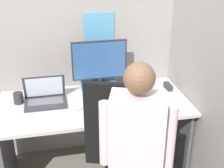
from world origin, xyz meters
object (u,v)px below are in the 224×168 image
(stapler, at_px, (168,86))
(pen_cup, at_px, (18,98))
(paper_box, at_px, (100,88))
(monitor, at_px, (99,62))
(carrot_toy, at_px, (99,111))
(person, at_px, (141,152))
(coffee_mug, at_px, (135,83))
(office_chair, at_px, (126,164))
(laptop, at_px, (45,98))

(stapler, bearing_deg, pen_cup, 179.92)
(paper_box, relative_size, monitor, 0.66)
(paper_box, xyz_separation_m, monitor, (-0.00, 0.00, 0.25))
(stapler, xyz_separation_m, carrot_toy, (-0.71, -0.32, -0.00))
(person, relative_size, coffee_mug, 15.01)
(paper_box, bearing_deg, coffee_mug, 2.71)
(paper_box, distance_m, coffee_mug, 0.34)
(office_chair, bearing_deg, monitor, 91.73)
(laptop, height_order, coffee_mug, laptop)
(monitor, bearing_deg, carrot_toy, -100.78)
(stapler, distance_m, carrot_toy, 0.78)
(person, xyz_separation_m, coffee_mug, (0.26, 1.06, -0.03))
(paper_box, xyz_separation_m, office_chair, (0.03, -0.88, -0.18))
(person, height_order, pen_cup, person)
(stapler, relative_size, office_chair, 0.11)
(monitor, xyz_separation_m, carrot_toy, (-0.08, -0.39, -0.27))
(stapler, xyz_separation_m, person, (-0.56, -0.96, 0.05))
(monitor, height_order, person, person)
(laptop, xyz_separation_m, person, (0.58, -0.92, 0.03))
(carrot_toy, xyz_separation_m, person, (0.16, -0.65, 0.05))
(laptop, distance_m, person, 1.09)
(paper_box, distance_m, laptop, 0.51)
(paper_box, height_order, person, person)
(stapler, bearing_deg, laptop, -177.73)
(coffee_mug, relative_size, pen_cup, 0.94)
(carrot_toy, bearing_deg, paper_box, 79.14)
(paper_box, bearing_deg, carrot_toy, -100.86)
(laptop, height_order, carrot_toy, laptop)
(paper_box, xyz_separation_m, coffee_mug, (0.34, 0.02, 0.01))
(carrot_toy, height_order, coffee_mug, coffee_mug)
(paper_box, distance_m, pen_cup, 0.73)
(office_chair, height_order, pen_cup, office_chair)
(monitor, relative_size, carrot_toy, 3.59)
(stapler, distance_m, pen_cup, 1.36)
(pen_cup, bearing_deg, laptop, -11.74)
(pen_cup, bearing_deg, paper_box, 5.87)
(laptop, relative_size, pen_cup, 3.59)
(paper_box, distance_m, office_chair, 0.90)
(person, bearing_deg, paper_box, 94.43)
(laptop, height_order, person, person)
(paper_box, height_order, stapler, paper_box)
(laptop, xyz_separation_m, coffee_mug, (0.84, 0.14, -0.00))
(monitor, bearing_deg, laptop, -165.99)
(monitor, relative_size, office_chair, 0.43)
(paper_box, xyz_separation_m, stapler, (0.64, -0.08, -0.01))
(stapler, bearing_deg, person, -119.99)
(office_chair, distance_m, pen_cup, 1.12)
(laptop, relative_size, office_chair, 0.30)
(carrot_toy, xyz_separation_m, pen_cup, (-0.65, 0.32, 0.03))
(monitor, bearing_deg, coffee_mug, 2.23)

